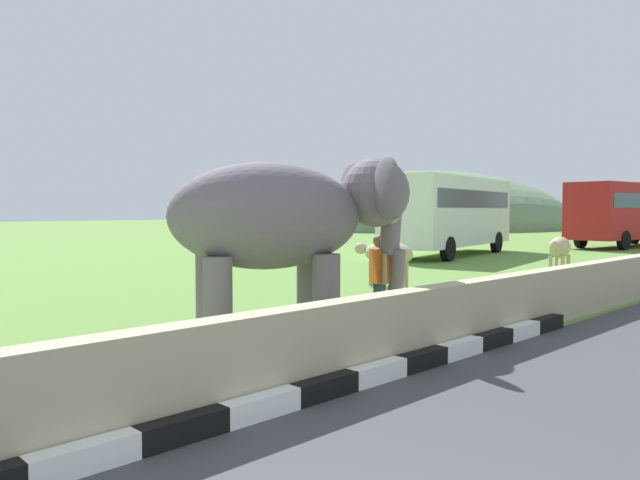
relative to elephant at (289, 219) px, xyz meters
The scene contains 9 objects.
striped_curb 5.21m from the elephant, 147.04° to the right, with size 16.20×0.20×0.24m.
barrier_parapet 3.27m from the elephant, 126.59° to the right, with size 28.00×0.36×1.00m, color tan.
elephant is the anchor object (origin of this frame).
person_handler 1.97m from the elephant, 19.56° to the right, with size 0.41×0.57×1.66m.
bus_white 19.10m from the elephant, 25.71° to the left, with size 9.87×4.34×3.50m.
bus_red 30.32m from the elephant, ahead, with size 10.21×3.45×3.50m.
cow_near 7.19m from the elephant, 26.28° to the left, with size 0.73×1.91×1.23m.
cow_mid 12.34m from the elephant, ahead, with size 1.93×0.93×1.23m.
hill_east 61.15m from the elephant, 33.01° to the left, with size 36.87×29.50×12.83m.
Camera 1 is at (-2.81, -0.80, 2.08)m, focal length 34.49 mm.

